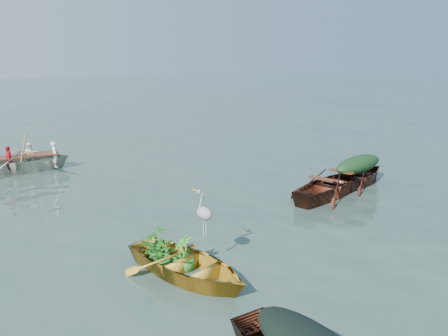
# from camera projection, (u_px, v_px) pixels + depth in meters

# --- Properties ---
(ground) EXTENTS (140.00, 140.00, 0.00)m
(ground) POSITION_uv_depth(u_px,v_px,m) (299.00, 218.00, 10.84)
(ground) COLOR #354A42
(ground) RESTS_ON ground
(yellow_dinghy) EXTENTS (2.04, 3.53, 0.90)m
(yellow_dinghy) POSITION_uv_depth(u_px,v_px,m) (187.00, 277.00, 7.96)
(yellow_dinghy) COLOR gold
(yellow_dinghy) RESTS_ON ground
(green_tarp_boat) EXTENTS (4.12, 1.59, 0.92)m
(green_tarp_boat) POSITION_uv_depth(u_px,v_px,m) (357.00, 185.00, 13.47)
(green_tarp_boat) COLOR #451710
(green_tarp_boat) RESTS_ON ground
(open_wooden_boat) EXTENTS (4.48, 1.90, 1.01)m
(open_wooden_boat) POSITION_uv_depth(u_px,v_px,m) (331.00, 196.00, 12.49)
(open_wooden_boat) COLOR maroon
(open_wooden_boat) RESTS_ON ground
(rowed_boat) EXTENTS (4.65, 2.10, 1.08)m
(rowed_boat) POSITION_uv_depth(u_px,v_px,m) (22.00, 172.00, 14.93)
(rowed_boat) COLOR white
(rowed_boat) RESTS_ON ground
(green_tarp_cover) EXTENTS (2.27, 0.88, 0.52)m
(green_tarp_cover) POSITION_uv_depth(u_px,v_px,m) (359.00, 163.00, 13.28)
(green_tarp_cover) COLOR black
(green_tarp_cover) RESTS_ON green_tarp_boat
(thwart_benches) EXTENTS (2.26, 1.08, 0.04)m
(thwart_benches) POSITION_uv_depth(u_px,v_px,m) (332.00, 178.00, 12.36)
(thwart_benches) COLOR #41210F
(thwart_benches) RESTS_ON open_wooden_boat
(heron) EXTENTS (0.35, 0.45, 0.92)m
(heron) POSITION_uv_depth(u_px,v_px,m) (205.00, 221.00, 8.17)
(heron) COLOR #999DA2
(heron) RESTS_ON yellow_dinghy
(dinghy_weeds) EXTENTS (0.86, 1.02, 0.60)m
(dinghy_weeds) POSITION_uv_depth(u_px,v_px,m) (166.00, 231.00, 8.13)
(dinghy_weeds) COLOR #1D651A
(dinghy_weeds) RESTS_ON yellow_dinghy
(rowers) EXTENTS (3.30, 1.74, 0.76)m
(rowers) POSITION_uv_depth(u_px,v_px,m) (19.00, 146.00, 14.70)
(rowers) COLOR white
(rowers) RESTS_ON rowed_boat
(oars) EXTENTS (1.04, 2.66, 0.06)m
(oars) POSITION_uv_depth(u_px,v_px,m) (20.00, 156.00, 14.79)
(oars) COLOR olive
(oars) RESTS_ON rowed_boat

